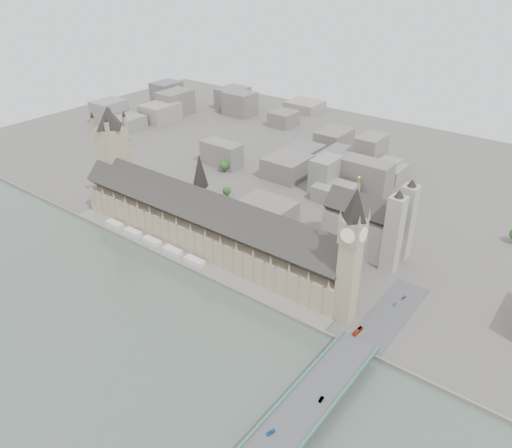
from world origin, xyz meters
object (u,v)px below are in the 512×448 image
Objects in this scene: westminster_bridge at (297,421)px; elizabeth_tower at (351,247)px; westminster_abbey at (368,226)px; palace_of_westminster at (206,224)px; victoria_tower at (113,153)px; car_blue at (271,432)px; car_silver at (321,399)px; car_approach at (404,298)px; red_bus_north at (358,331)px.

elizabeth_tower is at bearing 104.11° from westminster_bridge.
elizabeth_tower is 111.81m from westminster_bridge.
westminster_abbey reaches higher than westminster_bridge.
palace_of_westminster is 126.41m from victoria_tower.
elizabeth_tower is 22.51× the size of car_blue.
car_blue is at bearing -38.48° from palace_of_westminster.
car_silver and car_approach have the same top height.
westminster_bridge is at bearing -112.36° from car_silver.
westminster_abbey reaches higher than car_silver.
palace_of_westminster is 142.94m from elizabeth_tower.
car_approach is (9.28, 145.89, -0.09)m from car_blue.
elizabeth_tower reaches higher than car_approach.
car_approach reaches higher than westminster_bridge.
westminster_bridge is at bearing -21.78° from victoria_tower.
elizabeth_tower is at bearing 104.64° from car_silver.
red_bus_north is 1.98× the size of car_blue.
victoria_tower is 1.47× the size of westminster_abbey.
red_bus_north is (279.42, -36.57, -43.64)m from victoria_tower.
westminster_bridge is at bearing 93.24° from car_blue.
car_silver is at bearing 72.95° from westminster_bridge.
elizabeth_tower is 96.91m from westminster_abbey.
car_approach is at bearing 84.60° from red_bus_north.
westminster_bridge is at bearing -75.89° from elizabeth_tower.
westminster_abbey is at bearing 107.29° from elizabeth_tower.
car_approach is at bearing 2.88° from victoria_tower.
red_bus_north reaches higher than car_silver.
westminster_abbey is at bearing 34.17° from palace_of_westminster.
car_silver is 0.88× the size of car_approach.
westminster_abbey reaches higher than car_blue.
palace_of_westminster is at bearing 173.93° from red_bus_north.
palace_of_westminster is 2.47× the size of elizabeth_tower.
red_bus_north is (-4.58, 76.93, 6.44)m from westminster_bridge.
palace_of_westminster reaches higher than car_silver.
elizabeth_tower is 11.39× the size of red_bus_north.
westminster_bridge is 65.35× the size of car_approach.
red_bus_north is at bearing -10.89° from palace_of_westminster.
car_silver is at bearing -71.43° from westminster_abbey.
car_silver reaches higher than westminster_bridge.
victoria_tower reaches higher than car_silver.
car_blue is at bearing -85.23° from red_bus_north.
westminster_abbey is 206.16m from car_blue.
elizabeth_tower is at bearing -72.71° from westminster_abbey.
car_silver is at bearing -28.68° from palace_of_westminster.
elizabeth_tower reaches higher than westminster_abbey.
car_blue is at bearing -80.31° from elizabeth_tower.
car_approach is (55.71, -54.48, -14.11)m from westminster_abbey.
westminster_bridge is 4.78× the size of westminster_abbey.
red_bus_north is at bearing 93.40° from westminster_bridge.
car_approach is (288.63, 14.52, -44.23)m from victoria_tower.
victoria_tower is 20.94× the size of car_blue.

